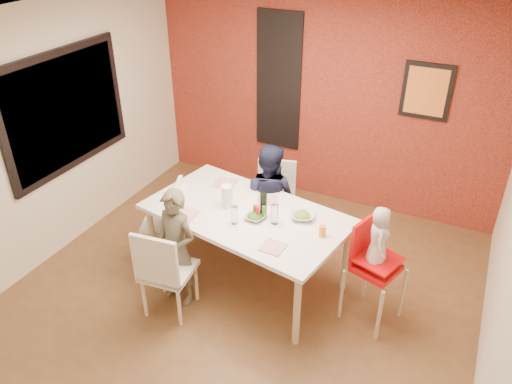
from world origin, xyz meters
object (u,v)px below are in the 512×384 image
at_px(wine_bottle, 263,205).
at_px(chair_near, 163,269).
at_px(child_near, 177,248).
at_px(dining_table, 246,218).
at_px(chair_left, 170,216).
at_px(paper_towel_roll, 227,197).
at_px(high_chair, 372,262).
at_px(toddler, 379,238).
at_px(child_far, 268,198).
at_px(chair_far, 275,197).

bearing_deg(wine_bottle, chair_near, -127.88).
bearing_deg(child_near, dining_table, 56.54).
bearing_deg(chair_left, paper_towel_roll, 68.21).
distance_m(dining_table, high_chair, 1.29).
xyz_separation_m(chair_left, toddler, (2.25, -0.01, 0.42)).
relative_size(toddler, paper_towel_roll, 2.50).
height_order(dining_table, wine_bottle, wine_bottle).
relative_size(high_chair, child_far, 0.81).
bearing_deg(high_chair, paper_towel_roll, 108.69).
bearing_deg(toddler, chair_near, 96.34).
bearing_deg(wine_bottle, toddler, -0.50).
relative_size(dining_table, chair_left, 2.36).
bearing_deg(chair_left, wine_bottle, 68.38).
xyz_separation_m(chair_near, chair_left, (-0.49, 0.82, -0.04)).
bearing_deg(dining_table, wine_bottle, 2.22).
bearing_deg(paper_towel_roll, chair_near, -106.50).
bearing_deg(child_far, chair_near, 72.86).
height_order(child_far, wine_bottle, child_far).
bearing_deg(chair_far, wine_bottle, -89.24).
bearing_deg(chair_far, chair_left, -151.55).
height_order(chair_left, child_far, child_far).
relative_size(chair_near, paper_towel_roll, 4.00).
relative_size(child_near, wine_bottle, 4.78).
bearing_deg(chair_near, chair_left, -65.53).
xyz_separation_m(chair_left, child_near, (0.48, -0.57, 0.11)).
xyz_separation_m(dining_table, toddler, (1.31, -0.00, 0.17)).
distance_m(chair_near, wine_bottle, 1.12).
distance_m(toddler, wine_bottle, 1.13).
xyz_separation_m(chair_far, child_far, (0.02, -0.24, 0.12)).
bearing_deg(chair_near, high_chair, -160.89).
height_order(chair_far, wine_bottle, wine_bottle).
xyz_separation_m(chair_left, high_chair, (2.23, 0.01, 0.12)).
bearing_deg(child_far, toddler, 155.01).
distance_m(child_near, toddler, 1.89).
bearing_deg(dining_table, child_near, -129.32).
bearing_deg(high_chair, child_far, 84.09).
relative_size(high_chair, child_near, 0.85).
height_order(chair_left, wine_bottle, wine_bottle).
xyz_separation_m(chair_far, high_chair, (1.34, -0.84, 0.10)).
xyz_separation_m(chair_near, high_chair, (1.74, 0.83, 0.09)).
bearing_deg(child_far, paper_towel_roll, 72.81).
height_order(child_near, toddler, child_near).
height_order(toddler, paper_towel_roll, toddler).
height_order(chair_far, toddler, toddler).
height_order(toddler, wine_bottle, toddler).
distance_m(child_far, wine_bottle, 0.71).
height_order(dining_table, paper_towel_roll, paper_towel_roll).
relative_size(chair_near, child_near, 0.79).
bearing_deg(wine_bottle, paper_towel_roll, -179.57).
relative_size(chair_left, paper_towel_roll, 3.73).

